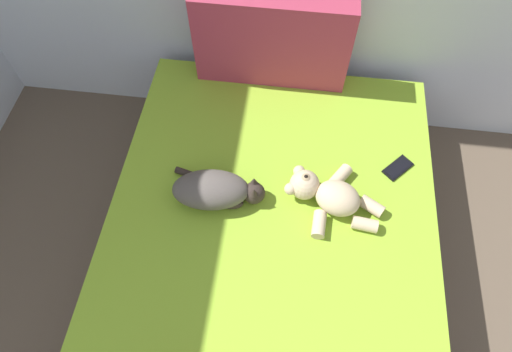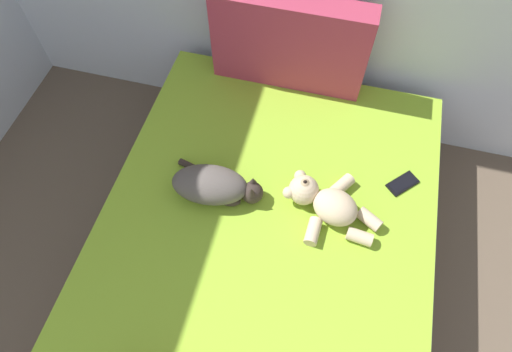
% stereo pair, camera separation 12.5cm
% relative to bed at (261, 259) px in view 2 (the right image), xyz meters
% --- Properties ---
extents(bed, '(1.52, 2.08, 0.47)m').
position_rel_bed_xyz_m(bed, '(0.00, 0.00, 0.00)').
color(bed, brown).
rests_on(bed, ground_plane).
extents(patterned_cushion, '(0.78, 0.14, 0.49)m').
position_rel_bed_xyz_m(patterned_cushion, '(-0.10, 0.95, 0.48)').
color(patterned_cushion, '#A5334C').
rests_on(patterned_cushion, bed).
extents(cat, '(0.43, 0.25, 0.15)m').
position_rel_bed_xyz_m(cat, '(-0.26, 0.17, 0.31)').
color(cat, '#59514C').
rests_on(cat, bed).
extents(teddy_bear, '(0.45, 0.38, 0.15)m').
position_rel_bed_xyz_m(teddy_bear, '(0.24, 0.21, 0.30)').
color(teddy_bear, beige).
rests_on(teddy_bear, bed).
extents(cell_phone, '(0.15, 0.16, 0.01)m').
position_rel_bed_xyz_m(cell_phone, '(0.56, 0.43, 0.24)').
color(cell_phone, black).
rests_on(cell_phone, bed).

